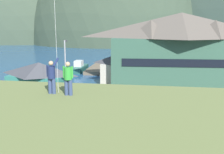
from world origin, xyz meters
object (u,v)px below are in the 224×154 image
object	(u,v)px
person_kite_flyer	(51,76)
harbor_lodge	(180,47)
storage_shed_waterside	(120,68)
person_companion	(68,77)
parking_light_pole	(66,65)
parked_car_front_row_silver	(150,126)
wharf_dock	(99,68)
moored_boat_wharfside	(79,68)
storage_shed_near_lot	(40,82)
parked_car_back_row_right	(136,99)

from	to	relation	value
person_kite_flyer	harbor_lodge	bearing A→B (deg)	72.48
storage_shed_waterside	person_companion	xyz separation A→B (m)	(0.90, -28.60, 4.31)
harbor_lodge	parking_light_pole	xyz separation A→B (m)	(-14.69, -9.61, -1.51)
parked_car_front_row_silver	person_kite_flyer	bearing A→B (deg)	-121.47
storage_shed_waterside	parking_light_pole	xyz separation A→B (m)	(-5.66, -9.27, 1.77)
wharf_dock	moored_boat_wharfside	distance (m)	4.15
storage_shed_waterside	person_kite_flyer	world-z (taller)	person_kite_flyer
wharf_dock	storage_shed_near_lot	bearing A→B (deg)	-95.39
person_kite_flyer	parked_car_front_row_silver	bearing A→B (deg)	58.53
person_companion	wharf_dock	bearing A→B (deg)	99.36
parked_car_back_row_right	person_companion	distance (m)	17.42
parked_car_front_row_silver	parking_light_pole	xyz separation A→B (m)	(-10.69, 10.86, 3.17)
parked_car_front_row_silver	parking_light_pole	world-z (taller)	parking_light_pole
harbor_lodge	person_companion	bearing A→B (deg)	-105.68
storage_shed_near_lot	person_companion	world-z (taller)	person_companion
moored_boat_wharfside	wharf_dock	bearing A→B (deg)	35.89
storage_shed_near_lot	moored_boat_wharfside	distance (m)	21.41
moored_boat_wharfside	person_companion	world-z (taller)	person_companion
parked_car_back_row_right	person_companion	bearing A→B (deg)	-98.45
storage_shed_waterside	parked_car_back_row_right	xyz separation A→B (m)	(3.32, -12.32, -1.40)
parking_light_pole	person_companion	distance (m)	20.57
storage_shed_near_lot	parked_car_back_row_right	size ratio (longest dim) A/B	1.74
parked_car_front_row_silver	person_companion	xyz separation A→B (m)	(-4.13, -8.47, 5.70)
storage_shed_near_lot	storage_shed_waterside	xyz separation A→B (m)	(7.99, 11.94, -0.07)
moored_boat_wharfside	parked_car_front_row_silver	distance (m)	32.70
person_kite_flyer	moored_boat_wharfside	bearing A→B (deg)	103.47
parked_car_back_row_right	parking_light_pole	size ratio (longest dim) A/B	0.60
parking_light_pole	person_kite_flyer	distance (m)	20.12
parked_car_back_row_right	harbor_lodge	bearing A→B (deg)	65.74
storage_shed_waterside	parking_light_pole	distance (m)	11.00
storage_shed_waterside	parked_car_back_row_right	size ratio (longest dim) A/B	1.45
parked_car_front_row_silver	person_kite_flyer	xyz separation A→B (m)	(-5.08, -8.30, 5.72)
storage_shed_near_lot	parking_light_pole	size ratio (longest dim) A/B	1.04
wharf_dock	parked_car_back_row_right	distance (m)	25.76
parked_car_back_row_right	moored_boat_wharfside	bearing A→B (deg)	119.83
person_kite_flyer	person_companion	bearing A→B (deg)	-10.36
harbor_lodge	person_kite_flyer	distance (m)	30.18
harbor_lodge	parking_light_pole	distance (m)	17.61
moored_boat_wharfside	storage_shed_near_lot	bearing A→B (deg)	-87.01
parking_light_pole	harbor_lodge	bearing A→B (deg)	33.19
parking_light_pole	moored_boat_wharfside	bearing A→B (deg)	100.47
harbor_lodge	person_kite_flyer	xyz separation A→B (m)	(-9.08, -28.76, 1.04)
parking_light_pole	parked_car_front_row_silver	bearing A→B (deg)	-45.45
wharf_dock	parking_light_pole	size ratio (longest dim) A/B	1.77
moored_boat_wharfside	person_kite_flyer	bearing A→B (deg)	-76.53
moored_boat_wharfside	person_kite_flyer	xyz separation A→B (m)	(9.05, -37.79, 6.06)
wharf_dock	parked_car_front_row_silver	size ratio (longest dim) A/B	2.98
parked_car_front_row_silver	person_companion	distance (m)	11.02
person_companion	storage_shed_waterside	bearing A→B (deg)	91.81
storage_shed_near_lot	moored_boat_wharfside	xyz separation A→B (m)	(-1.11, 21.30, -1.81)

